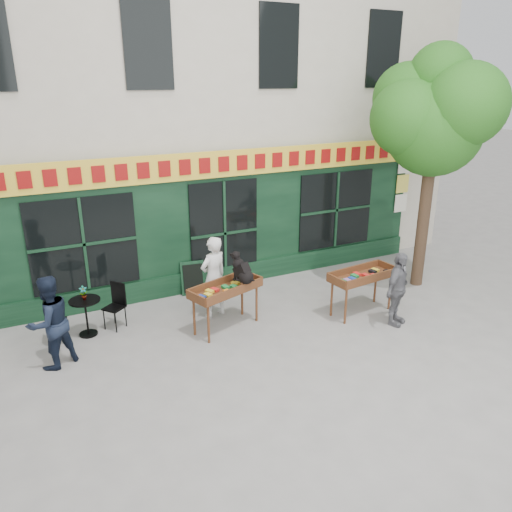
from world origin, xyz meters
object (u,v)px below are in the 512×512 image
object	(u,v)px
book_cart_center	(226,291)
dog	(243,267)
man_left	(50,322)
woman	(214,277)
book_cart_right	(363,277)
bistro_table	(86,310)
man_right	(397,289)

from	to	relation	value
book_cart_center	dog	xyz separation A→B (m)	(0.35, -0.05, 0.47)
book_cart_center	man_left	xyz separation A→B (m)	(-3.29, 0.06, 0.03)
book_cart_center	woman	bearing A→B (deg)	71.64
book_cart_center	man_left	world-z (taller)	man_left
book_cart_right	woman	bearing A→B (deg)	149.71
dog	woman	distance (m)	0.88
bistro_table	dog	bearing A→B (deg)	-18.90
woman	book_cart_right	distance (m)	3.18
man_right	book_cart_center	bearing A→B (deg)	130.21
bistro_table	book_cart_center	bearing A→B (deg)	-20.28
dog	book_cart_right	world-z (taller)	dog
book_cart_center	woman	world-z (taller)	woman
man_right	woman	bearing A→B (deg)	121.18
man_left	book_cart_right	bearing A→B (deg)	146.00
woman	dog	bearing A→B (deg)	98.21
woman	man_left	distance (m)	3.34
book_cart_right	man_right	size ratio (longest dim) A/B	0.99
man_right	bistro_table	xyz separation A→B (m)	(-5.79, 2.35, -0.24)
woman	man_left	world-z (taller)	woman
dog	man_left	world-z (taller)	man_left
book_cart_right	man_left	size ratio (longest dim) A/B	0.92
bistro_table	man_left	size ratio (longest dim) A/B	0.45
book_cart_center	bistro_table	bearing A→B (deg)	141.37
book_cart_center	man_left	bearing A→B (deg)	160.65
woman	bistro_table	world-z (taller)	woman
dog	man_right	world-z (taller)	dog
bistro_table	man_left	bearing A→B (deg)	-127.87
man_left	man_right	bearing A→B (deg)	139.86
woman	bistro_table	xyz separation A→B (m)	(-2.59, 0.31, -0.34)
book_cart_center	book_cart_right	bearing A→B (deg)	-30.82
book_cart_center	bistro_table	size ratio (longest dim) A/B	2.13
book_cart_right	dog	bearing A→B (deg)	160.64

